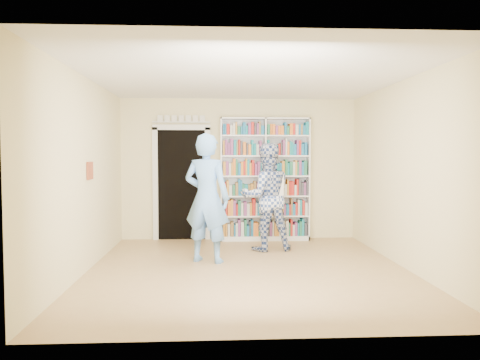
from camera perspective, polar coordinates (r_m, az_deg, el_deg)
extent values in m
plane|color=#AD8353|center=(6.72, 0.99, -10.89)|extent=(5.00, 5.00, 0.00)
plane|color=white|center=(6.61, 1.01, 12.45)|extent=(5.00, 5.00, 0.00)
plane|color=beige|center=(9.02, -0.14, 1.33)|extent=(4.50, 0.00, 4.50)
plane|color=beige|center=(6.75, -18.42, 0.61)|extent=(0.00, 5.00, 5.00)
plane|color=beige|center=(7.06, 19.54, 0.69)|extent=(0.00, 5.00, 5.00)
cube|color=white|center=(8.91, 3.05, 0.09)|extent=(1.69, 0.32, 2.32)
cube|color=white|center=(8.91, 3.05, 0.09)|extent=(0.03, 0.32, 2.32)
cube|color=black|center=(9.03, -7.12, -0.60)|extent=(0.90, 0.03, 2.10)
cube|color=white|center=(9.07, -10.28, -0.61)|extent=(0.10, 0.06, 2.20)
cube|color=white|center=(8.99, -3.95, -0.60)|extent=(0.10, 0.06, 2.20)
cube|color=white|center=(9.01, -7.17, 6.39)|extent=(1.10, 0.06, 0.10)
cube|color=white|center=(9.01, -7.18, 7.03)|extent=(1.10, 0.08, 0.02)
cube|color=brown|center=(6.94, -17.83, 1.09)|extent=(0.03, 0.25, 0.25)
imported|color=#659BE1|center=(7.07, -4.06, -2.20)|extent=(0.83, 0.70, 1.95)
imported|color=navy|center=(7.95, 3.23, -2.09)|extent=(0.97, 0.80, 1.82)
cube|color=white|center=(7.78, 4.65, -0.75)|extent=(0.21, 0.11, 0.33)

